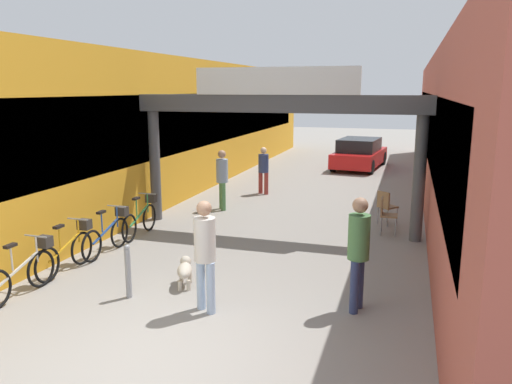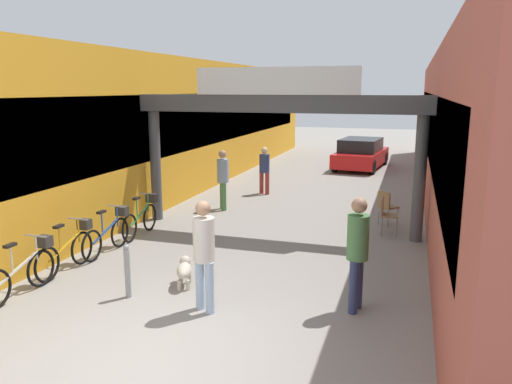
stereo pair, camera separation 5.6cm
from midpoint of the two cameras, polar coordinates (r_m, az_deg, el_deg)
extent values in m
plane|color=gray|center=(7.13, -11.50, -17.73)|extent=(80.00, 80.00, 0.00)
cube|color=gold|center=(18.37, -9.27, 7.64)|extent=(3.00, 26.00, 4.43)
cube|color=black|center=(17.75, -4.96, 8.33)|extent=(0.04, 23.40, 1.77)
cube|color=#B25142|center=(16.56, 24.41, 6.32)|extent=(3.00, 26.00, 4.43)
cube|color=black|center=(16.43, 19.32, 7.45)|extent=(0.04, 23.40, 1.77)
cylinder|color=#4C4C4F|center=(13.55, -11.29, 2.93)|extent=(0.28, 0.28, 2.91)
cylinder|color=#4C4C4F|center=(11.92, 18.31, 1.37)|extent=(0.28, 0.28, 2.91)
cube|color=#4C4C4F|center=(12.15, 2.62, 10.05)|extent=(7.40, 0.44, 0.42)
cube|color=white|center=(11.96, 2.39, 12.58)|extent=(3.96, 0.10, 0.64)
cylinder|color=#A5BFE0|center=(8.14, -6.22, -10.39)|extent=(0.19, 0.19, 0.84)
cylinder|color=#A5BFE0|center=(7.97, -5.11, -10.86)|extent=(0.19, 0.19, 0.84)
cylinder|color=silver|center=(7.80, -5.79, -5.41)|extent=(0.46, 0.46, 0.69)
sphere|color=tan|center=(7.67, -5.86, -1.86)|extent=(0.32, 0.32, 0.24)
cylinder|color=navy|center=(8.29, 11.82, -10.08)|extent=(0.17, 0.17, 0.86)
cylinder|color=navy|center=(8.08, 11.26, -10.66)|extent=(0.17, 0.17, 0.86)
cylinder|color=#4C7F47|center=(7.92, 11.78, -5.08)|extent=(0.41, 0.41, 0.71)
sphere|color=tan|center=(7.80, 11.93, -1.50)|extent=(0.29, 0.29, 0.24)
cylinder|color=#4C7F47|center=(14.69, -3.77, -0.35)|extent=(0.19, 0.19, 0.82)
cylinder|color=#4C7F47|center=(14.46, -3.57, -0.54)|extent=(0.19, 0.19, 0.82)
cylinder|color=#8C9EB2|center=(14.44, -3.71, 2.45)|extent=(0.47, 0.47, 0.67)
sphere|color=tan|center=(14.37, -3.73, 4.34)|extent=(0.32, 0.32, 0.23)
cylinder|color=#99332D|center=(16.80, 0.73, 1.07)|extent=(0.18, 0.18, 0.73)
cylinder|color=#99332D|center=(16.66, 1.38, 0.98)|extent=(0.18, 0.18, 0.73)
cylinder|color=navy|center=(16.62, 1.06, 3.29)|extent=(0.44, 0.44, 0.61)
sphere|color=beige|center=(16.56, 1.07, 4.79)|extent=(0.27, 0.27, 0.21)
ellipsoid|color=beige|center=(9.07, -8.05, -8.86)|extent=(0.45, 0.64, 0.23)
sphere|color=beige|center=(9.29, -7.94, -7.82)|extent=(0.26, 0.26, 0.20)
sphere|color=white|center=(9.24, -7.96, -8.55)|extent=(0.18, 0.18, 0.14)
cylinder|color=beige|center=(9.32, -8.41, -9.69)|extent=(0.09, 0.09, 0.19)
cylinder|color=beige|center=(9.30, -7.45, -9.69)|extent=(0.09, 0.09, 0.19)
cylinder|color=beige|center=(8.99, -8.60, -10.50)|extent=(0.09, 0.09, 0.19)
cylinder|color=beige|center=(8.98, -7.61, -10.51)|extent=(0.09, 0.09, 0.19)
torus|color=black|center=(9.77, -23.22, -8.02)|extent=(0.06, 0.67, 0.67)
cube|color=beige|center=(9.37, -25.39, -7.88)|extent=(0.06, 0.94, 0.34)
cylinder|color=beige|center=(9.22, -26.02, -6.80)|extent=(0.03, 0.03, 0.42)
cube|color=black|center=(9.15, -26.14, -5.50)|extent=(0.10, 0.22, 0.05)
cylinder|color=beige|center=(9.61, -23.64, -5.98)|extent=(0.03, 0.03, 0.46)
cylinder|color=gray|center=(9.55, -23.76, -4.61)|extent=(0.46, 0.04, 0.03)
cube|color=#332D28|center=(9.73, -22.89, -5.22)|extent=(0.24, 0.20, 0.20)
torus|color=black|center=(10.67, -19.14, -6.06)|extent=(0.05, 0.67, 0.67)
torus|color=black|center=(9.92, -22.62, -7.68)|extent=(0.05, 0.67, 0.67)
cube|color=gold|center=(10.23, -20.89, -5.89)|extent=(0.04, 0.94, 0.34)
cylinder|color=gold|center=(10.08, -21.39, -4.88)|extent=(0.03, 0.03, 0.42)
cube|color=black|center=(10.03, -21.49, -3.67)|extent=(0.10, 0.22, 0.05)
cylinder|color=gold|center=(10.52, -19.47, -4.18)|extent=(0.03, 0.03, 0.46)
cylinder|color=gray|center=(10.46, -19.56, -2.91)|extent=(0.46, 0.03, 0.03)
cube|color=#332D28|center=(10.65, -18.87, -3.49)|extent=(0.24, 0.20, 0.20)
torus|color=black|center=(11.54, -15.17, -4.48)|extent=(0.05, 0.67, 0.67)
torus|color=black|center=(10.74, -18.11, -5.88)|extent=(0.05, 0.67, 0.67)
cube|color=#234C9E|center=(11.09, -16.64, -4.27)|extent=(0.04, 0.94, 0.34)
cylinder|color=#234C9E|center=(10.93, -17.06, -3.32)|extent=(0.03, 0.03, 0.42)
cube|color=black|center=(10.88, -17.13, -2.20)|extent=(0.10, 0.22, 0.05)
cylinder|color=#234C9E|center=(11.39, -15.43, -2.73)|extent=(0.03, 0.03, 0.46)
cylinder|color=gray|center=(11.34, -15.50, -1.55)|extent=(0.46, 0.03, 0.03)
cube|color=#332D28|center=(11.54, -14.91, -2.11)|extent=(0.24, 0.20, 0.20)
torus|color=black|center=(12.69, -11.92, -2.85)|extent=(0.08, 0.67, 0.67)
torus|color=black|center=(11.83, -14.12, -4.04)|extent=(0.08, 0.67, 0.67)
cube|color=#338C4C|center=(12.21, -13.02, -2.61)|extent=(0.08, 0.94, 0.34)
cylinder|color=#338C4C|center=(12.06, -13.33, -1.73)|extent=(0.03, 0.03, 0.42)
cube|color=black|center=(12.01, -13.38, -0.71)|extent=(0.11, 0.22, 0.05)
cylinder|color=#338C4C|center=(12.55, -12.11, -1.24)|extent=(0.03, 0.03, 0.46)
cylinder|color=gray|center=(12.50, -12.16, -0.17)|extent=(0.46, 0.05, 0.03)
cube|color=#332D28|center=(12.71, -11.73, -0.69)|extent=(0.25, 0.21, 0.20)
cylinder|color=gray|center=(8.77, -14.29, -8.98)|extent=(0.10, 0.10, 0.86)
sphere|color=gray|center=(8.63, -14.44, -6.13)|extent=(0.10, 0.10, 0.10)
cylinder|color=gray|center=(12.71, 15.87, -3.54)|extent=(0.03, 0.03, 0.45)
cylinder|color=gray|center=(12.39, 15.83, -3.94)|extent=(0.03, 0.03, 0.45)
cylinder|color=gray|center=(12.72, 14.34, -3.45)|extent=(0.03, 0.03, 0.45)
cylinder|color=gray|center=(12.39, 14.26, -3.85)|extent=(0.03, 0.03, 0.45)
cube|color=olive|center=(12.49, 15.13, -2.61)|extent=(0.40, 0.40, 0.04)
cube|color=olive|center=(12.44, 14.36, -1.58)|extent=(0.04, 0.40, 0.40)
cylinder|color=gray|center=(13.68, 14.93, -2.42)|extent=(0.04, 0.04, 0.45)
cylinder|color=gray|center=(13.45, 15.98, -2.71)|extent=(0.04, 0.04, 0.45)
cylinder|color=gray|center=(13.44, 13.93, -2.62)|extent=(0.04, 0.04, 0.45)
cylinder|color=gray|center=(13.21, 14.99, -2.92)|extent=(0.04, 0.04, 0.45)
cube|color=olive|center=(13.39, 15.01, -1.65)|extent=(0.56, 0.56, 0.04)
cube|color=olive|center=(13.21, 14.53, -0.83)|extent=(0.33, 0.29, 0.40)
cube|color=red|center=(22.68, 11.98, 3.89)|extent=(2.20, 4.17, 0.60)
cube|color=#1E2328|center=(22.46, 11.96, 5.30)|extent=(1.82, 2.37, 0.55)
cylinder|color=black|center=(24.28, 10.85, 4.01)|extent=(0.27, 0.62, 0.60)
cylinder|color=black|center=(23.97, 14.55, 3.75)|extent=(0.27, 0.62, 0.60)
cylinder|color=black|center=(21.49, 9.06, 3.09)|extent=(0.27, 0.62, 0.60)
cylinder|color=black|center=(21.14, 13.23, 2.78)|extent=(0.27, 0.62, 0.60)
camera|label=1|loc=(0.03, -89.85, 0.03)|focal=35.00mm
camera|label=2|loc=(0.03, 90.15, -0.03)|focal=35.00mm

